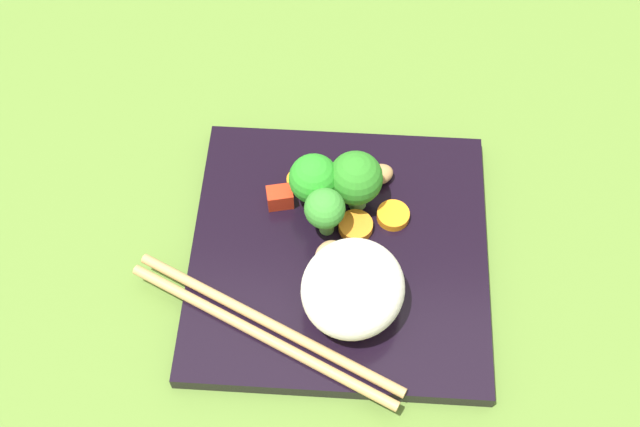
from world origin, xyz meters
TOP-DOWN VIEW (x-y plane):
  - ground_plane at (0.00, 0.00)cm, footprint 110.00×110.00cm
  - square_plate at (0.00, 0.00)cm, footprint 23.43×23.43cm
  - rice_mound at (-4.77, -1.21)cm, footprint 10.03×9.77cm
  - broccoli_floret_0 at (1.52, 1.25)cm, footprint 3.18×3.18cm
  - broccoli_floret_1 at (4.31, 2.32)cm, footprint 3.97×3.97cm
  - broccoli_floret_2 at (4.59, -0.95)cm, footprint 4.31×4.31cm
  - carrot_slice_0 at (2.00, -1.18)cm, footprint 3.64×3.64cm
  - carrot_slice_1 at (6.14, 3.56)cm, footprint 2.90×2.90cm
  - carrot_slice_2 at (3.22, -4.12)cm, footprint 3.33×3.33cm
  - pepper_chunk_0 at (6.15, 1.55)cm, footprint 2.42×2.87cm
  - pepper_chunk_1 at (3.97, 5.04)cm, footprint 1.90×2.35cm
  - chicken_piece_0 at (-0.98, 0.73)cm, footprint 3.18×3.08cm
  - chicken_piece_1 at (6.83, -2.81)cm, footprint 2.75×3.06cm
  - chopstick_pair at (-7.33, 5.09)cm, footprint 11.18×21.14cm

SIDE VIEW (x-z plane):
  - ground_plane at x=0.00cm, z-range -2.00..0.00cm
  - square_plate at x=0.00cm, z-range 0.00..1.37cm
  - carrot_slice_1 at x=6.14cm, z-range 1.37..1.88cm
  - carrot_slice_2 at x=3.22cm, z-range 1.37..2.11cm
  - carrot_slice_0 at x=2.00cm, z-range 1.37..2.14cm
  - chopstick_pair at x=-7.33cm, z-range 1.37..2.15cm
  - pepper_chunk_0 at x=6.15cm, z-range 1.37..2.70cm
  - chicken_piece_1 at x=6.83cm, z-range 1.37..2.89cm
  - pepper_chunk_1 at x=3.97cm, z-range 1.37..3.09cm
  - chicken_piece_0 at x=-0.98cm, z-range 1.37..3.15cm
  - rice_mound at x=-4.77cm, z-range 1.37..6.97cm
  - broccoli_floret_1 at x=4.31cm, z-range 1.84..7.22cm
  - broccoli_floret_2 at x=4.59cm, z-range 1.78..7.36cm
  - broccoli_floret_0 at x=1.52cm, z-range 2.09..7.18cm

